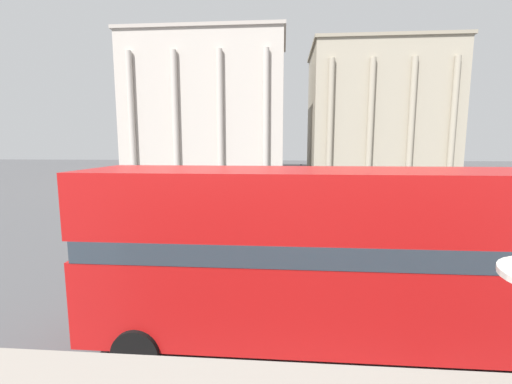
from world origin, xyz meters
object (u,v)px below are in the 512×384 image
traffic_light_mid (302,189)px  pedestrian_yellow (207,185)px  plaza_building_left (208,107)px  pedestrian_red (263,184)px  double_decker_bus (340,253)px  plaza_building_right (377,111)px  traffic_light_near (148,204)px

traffic_light_mid → pedestrian_yellow: size_ratio=2.20×
pedestrian_yellow → plaza_building_left: bearing=38.8°
traffic_light_mid → pedestrian_yellow: traffic_light_mid is taller
pedestrian_red → double_decker_bus: bearing=-38.4°
plaza_building_left → traffic_light_mid: bearing=-71.1°
plaza_building_left → pedestrian_red: plaza_building_left is taller
plaza_building_right → traffic_light_mid: size_ratio=6.17×
plaza_building_right → pedestrian_red: (-17.84, -29.43, -9.48)m
double_decker_bus → plaza_building_right: size_ratio=0.49×
plaza_building_left → traffic_light_near: plaza_building_left is taller
plaza_building_right → traffic_light_near: (-21.19, -48.67, -8.02)m
plaza_building_right → pedestrian_red: plaza_building_right is taller
double_decker_bus → plaza_building_left: size_ratio=0.45×
traffic_light_near → plaza_building_right: bearing=66.5°
double_decker_bus → pedestrian_yellow: (-8.32, 23.72, -1.36)m
plaza_building_right → traffic_light_near: plaza_building_right is taller
double_decker_bus → pedestrian_red: bearing=102.8°
plaza_building_left → traffic_light_mid: plaza_building_left is taller
plaza_building_right → pedestrian_yellow: 39.15m
traffic_light_near → pedestrian_yellow: bearing=95.5°
plaza_building_left → pedestrian_red: bearing=-67.2°
plaza_building_right → pedestrian_yellow: bearing=-127.2°
traffic_light_mid → plaza_building_right: bearing=71.1°
double_decker_bus → plaza_building_left: 51.87m
double_decker_bus → plaza_building_left: bearing=110.8°
pedestrian_yellow → pedestrian_red: pedestrian_yellow is taller
plaza_building_left → plaza_building_right: 28.66m
double_decker_bus → plaza_building_left: (-13.63, 49.32, 8.47)m
traffic_light_near → pedestrian_yellow: (-1.78, 18.41, -1.45)m
pedestrian_yellow → traffic_light_near: bearing=-147.4°
double_decker_bus → pedestrian_red: double_decker_bus is taller
traffic_light_near → traffic_light_mid: (6.26, 5.02, 0.01)m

